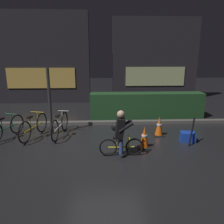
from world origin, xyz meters
The scene contains 14 objects.
ground_plane centered at (0.00, 0.00, 0.00)m, with size 40.00×40.00×0.00m, color black.
sidewalk_curb centered at (0.00, 2.20, 0.06)m, with size 12.00×0.24×0.12m, color #56544F.
hedge_row centered at (1.80, 3.10, 0.53)m, with size 4.80×0.70×1.07m, color #214723.
storefront_left centered at (-3.41, 6.50, 2.43)m, with size 5.28×0.54×4.89m.
storefront_right centered at (3.06, 7.20, 2.35)m, with size 5.00×0.54×4.72m.
street_post centered at (-1.84, 1.20, 1.12)m, with size 0.10×0.10×2.23m, color #2D2D33.
parked_bike_leftmost centered at (-3.19, 0.86, 0.34)m, with size 0.61×1.56×0.76m.
parked_bike_left_mid centered at (-2.34, 0.91, 0.36)m, with size 0.53×1.67×0.79m.
parked_bike_center_left centered at (-1.51, 1.01, 0.36)m, with size 0.46×1.72×0.79m.
traffic_cone_near centered at (1.10, -0.10, 0.31)m, with size 0.36×0.36×0.65m.
traffic_cone_far centered at (1.78, 0.86, 0.32)m, with size 0.36×0.36×0.67m.
blue_crate centered at (2.54, 0.30, 0.15)m, with size 0.44×0.32×0.30m, color #193DB7.
cyclist centered at (0.36, -0.57, 0.63)m, with size 1.19×0.51×1.25m.
closed_umbrella centered at (2.55, 0.05, 0.41)m, with size 0.05×0.05×0.85m, color black.
Camera 1 is at (-0.11, -5.98, 2.61)m, focal length 35.13 mm.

